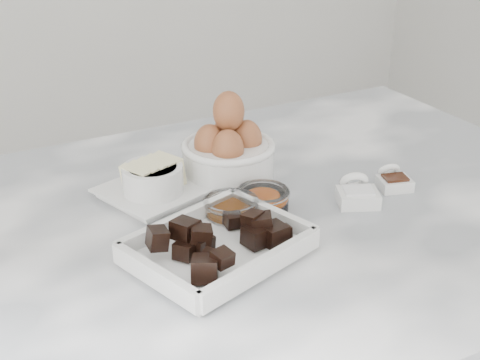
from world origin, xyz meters
name	(u,v)px	position (x,y,z in m)	size (l,w,h in m)	color
marble_slab	(238,226)	(0.00, 0.00, 0.92)	(1.20, 0.80, 0.04)	white
chocolate_dish	(218,241)	(-0.08, -0.09, 0.96)	(0.27, 0.23, 0.06)	white
butter_plate	(151,184)	(-0.09, 0.11, 0.96)	(0.18, 0.18, 0.06)	white
sugar_ramekin	(153,181)	(-0.09, 0.11, 0.97)	(0.09, 0.09, 0.06)	white
egg_bowl	(228,150)	(0.05, 0.12, 0.99)	(0.16, 0.16, 0.15)	white
honey_bowl	(231,210)	(-0.02, -0.01, 0.96)	(0.08, 0.08, 0.04)	white
zest_bowl	(263,199)	(0.04, -0.01, 0.96)	(0.08, 0.08, 0.04)	white
vanilla_spoon	(393,180)	(0.27, -0.04, 0.95)	(0.06, 0.07, 0.04)	white
salt_spoon	(357,193)	(0.18, -0.05, 0.96)	(0.08, 0.09, 0.05)	white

